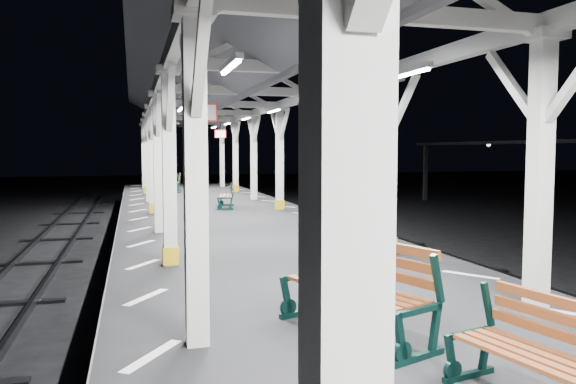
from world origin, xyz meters
name	(u,v)px	position (x,y,z in m)	size (l,w,h in m)	color
ground	(321,353)	(0.00, 0.00, 0.00)	(120.00, 120.00, 0.00)	black
platform	(321,319)	(0.00, 0.00, 0.50)	(6.00, 50.00, 1.00)	black
hazard_stripes_left	(146,297)	(-2.45, 0.00, 1.00)	(1.00, 48.00, 0.01)	silver
hazard_stripes_right	(471,275)	(2.45, 0.00, 1.00)	(1.00, 48.00, 0.01)	silver
canopy	(323,34)	(0.00, -0.02, 4.56)	(5.40, 49.00, 4.65)	silver
bench_near	(554,354)	(0.38, -4.16, 1.44)	(0.87, 1.62, 0.83)	black
bench_mid	(362,284)	(-0.28, -2.12, 1.53)	(1.25, 1.95, 0.99)	black
bench_far	(228,195)	(0.52, 11.20, 1.43)	(0.82, 1.57, 0.81)	black
bench_extra	(176,182)	(-0.63, 19.06, 1.46)	(0.73, 1.64, 0.87)	black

